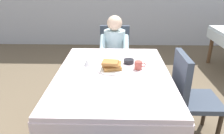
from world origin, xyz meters
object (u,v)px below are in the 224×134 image
chair_diner (114,53)px  knife_right_of_plate (130,71)px  dining_table_main (113,81)px  syrup_pitcher (87,62)px  breakfast_stack (111,65)px  cup_coffee (138,65)px  spoon_near_edge (113,86)px  fork_left_of_plate (92,70)px  diner_person (114,48)px  chair_right_side (189,92)px  bowl_butter (129,61)px  plate_breakfast (111,69)px

chair_diner → knife_right_of_plate: size_ratio=4.65×
dining_table_main → syrup_pitcher: 0.35m
dining_table_main → chair_diner: chair_diner is taller
breakfast_stack → cup_coffee: 0.27m
dining_table_main → spoon_near_edge: bearing=-89.2°
cup_coffee → fork_left_of_plate: bearing=-174.5°
diner_person → cup_coffee: diner_person is taller
chair_right_side → syrup_pitcher: (-1.05, 0.17, 0.25)m
chair_diner → knife_right_of_plate: 1.16m
chair_right_side → bowl_butter: (-0.60, 0.25, 0.23)m
spoon_near_edge → breakfast_stack: bearing=109.7°
bowl_butter → spoon_near_edge: bearing=-106.7°
plate_breakfast → bowl_butter: bowl_butter is taller
bowl_butter → diner_person: bearing=102.3°
diner_person → syrup_pitcher: (-0.27, -0.85, 0.11)m
bowl_butter → fork_left_of_plate: 0.43m
chair_diner → plate_breakfast: bearing=89.0°
chair_diner → chair_right_side: (0.77, -1.17, 0.00)m
dining_table_main → fork_left_of_plate: bearing=168.4°
chair_right_side → diner_person: bearing=-142.7°
knife_right_of_plate → breakfast_stack: bearing=82.0°
chair_diner → chair_right_side: size_ratio=1.00×
cup_coffee → bowl_butter: 0.18m
dining_table_main → plate_breakfast: (-0.02, 0.06, 0.10)m
breakfast_stack → cup_coffee: bearing=6.6°
diner_person → cup_coffee: size_ratio=9.91×
dining_table_main → plate_breakfast: 0.12m
chair_right_side → spoon_near_edge: chair_right_side is taller
fork_left_of_plate → knife_right_of_plate: bearing=-89.7°
bowl_butter → knife_right_of_plate: 0.20m
fork_left_of_plate → breakfast_stack: bearing=-85.7°
cup_coffee → chair_diner: bearing=103.3°
syrup_pitcher → dining_table_main: bearing=-31.4°
chair_diner → cup_coffee: chair_diner is taller
bowl_butter → chair_right_side: bearing=-22.1°
knife_right_of_plate → chair_right_side: bearing=-98.0°
chair_right_side → fork_left_of_plate: 1.01m
chair_right_side → breakfast_stack: 0.83m
plate_breakfast → fork_left_of_plate: bearing=-174.0°
dining_table_main → cup_coffee: bearing=19.0°
dining_table_main → spoon_near_edge: 0.31m
bowl_butter → spoon_near_edge: bowl_butter is taller
breakfast_stack → spoon_near_edge: 0.35m
chair_diner → fork_left_of_plate: 1.17m
plate_breakfast → chair_right_side: bearing=-4.6°
knife_right_of_plate → dining_table_main: bearing=100.5°
chair_diner → breakfast_stack: bearing=89.2°
chair_diner → spoon_near_edge: 1.48m
fork_left_of_plate → knife_right_of_plate: same height
fork_left_of_plate → syrup_pitcher: bearing=27.6°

